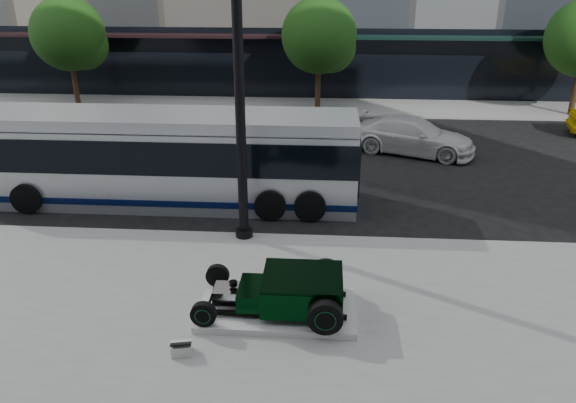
# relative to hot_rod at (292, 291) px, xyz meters

# --- Properties ---
(ground) EXTENTS (120.00, 120.00, 0.00)m
(ground) POSITION_rel_hot_rod_xyz_m (-0.86, 5.92, -0.70)
(ground) COLOR black
(ground) RESTS_ON ground
(sidewalk_far) EXTENTS (70.00, 4.00, 0.12)m
(sidewalk_far) POSITION_rel_hot_rod_xyz_m (-0.86, 19.92, -0.64)
(sidewalk_far) COLOR gray
(sidewalk_far) RESTS_ON ground
(street_trees) EXTENTS (29.80, 3.80, 5.70)m
(street_trees) POSITION_rel_hot_rod_xyz_m (0.28, 18.99, 3.07)
(street_trees) COLOR black
(street_trees) RESTS_ON sidewalk_far
(display_plinth) EXTENTS (3.40, 1.80, 0.15)m
(display_plinth) POSITION_rel_hot_rod_xyz_m (-0.33, -0.00, -0.50)
(display_plinth) COLOR silver
(display_plinth) RESTS_ON sidewalk_near
(hot_rod) EXTENTS (3.22, 2.00, 0.81)m
(hot_rod) POSITION_rel_hot_rod_xyz_m (0.00, 0.00, 0.00)
(hot_rod) COLOR black
(hot_rod) RESTS_ON display_plinth
(info_plaque) EXTENTS (0.45, 0.37, 0.31)m
(info_plaque) POSITION_rel_hot_rod_xyz_m (-2.08, -1.53, -0.45)
(info_plaque) COLOR silver
(info_plaque) RESTS_ON sidewalk_near
(lamppost) EXTENTS (0.48, 0.48, 8.75)m
(lamppost) POSITION_rel_hot_rod_xyz_m (-1.59, 3.72, 3.47)
(lamppost) COLOR black
(lamppost) RESTS_ON sidewalk_near
(transit_bus) EXTENTS (12.12, 2.88, 2.92)m
(transit_bus) POSITION_rel_hot_rod_xyz_m (-4.38, 6.42, 0.79)
(transit_bus) COLOR silver
(transit_bus) RESTS_ON ground
(white_sedan) EXTENTS (5.45, 3.70, 1.47)m
(white_sedan) POSITION_rel_hot_rod_xyz_m (4.16, 12.16, 0.04)
(white_sedan) COLOR silver
(white_sedan) RESTS_ON ground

